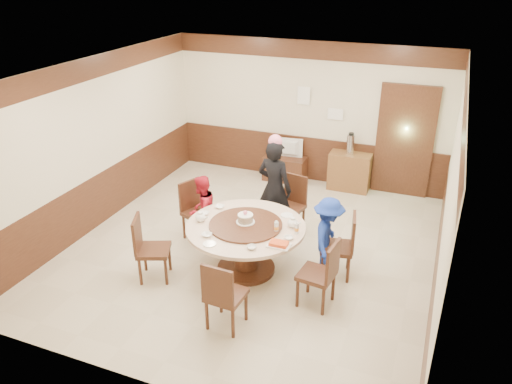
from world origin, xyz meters
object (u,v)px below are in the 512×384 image
at_px(banquet_table, 246,239).
at_px(shrimp_platter, 279,244).
at_px(person_blue, 328,237).
at_px(person_red, 202,210).
at_px(television, 285,148).
at_px(birthday_cake, 245,218).
at_px(person_standing, 274,188).
at_px(thermos, 350,144).
at_px(side_cabinet, 349,172).
at_px(tv_stand, 285,168).

height_order(banquet_table, shrimp_platter, shrimp_platter).
bearing_deg(shrimp_platter, person_blue, 56.59).
height_order(person_red, television, person_red).
distance_m(person_blue, birthday_cake, 1.20).
height_order(person_standing, person_blue, person_standing).
bearing_deg(shrimp_platter, thermos, 87.65).
bearing_deg(birthday_cake, side_cabinet, 76.20).
distance_m(person_blue, tv_stand, 3.41).
height_order(banquet_table, tv_stand, banquet_table).
distance_m(side_cabinet, thermos, 0.57).
distance_m(person_red, shrimp_platter, 1.83).
relative_size(person_red, side_cabinet, 1.42).
bearing_deg(person_standing, tv_stand, -65.05).
relative_size(banquet_table, person_red, 1.50).
relative_size(banquet_table, tv_stand, 2.00).
distance_m(person_blue, thermos, 3.04).
distance_m(tv_stand, side_cabinet, 1.33).
height_order(person_red, shrimp_platter, person_red).
bearing_deg(tv_stand, person_red, -98.91).
bearing_deg(banquet_table, thermos, 77.10).
relative_size(person_red, person_blue, 0.95).
relative_size(person_blue, tv_stand, 1.40).
relative_size(side_cabinet, thermos, 2.11).
relative_size(banquet_table, side_cabinet, 2.13).
distance_m(banquet_table, person_red, 1.10).
xyz_separation_m(tv_stand, thermos, (1.30, 0.03, 0.69)).
height_order(person_blue, tv_stand, person_blue).
bearing_deg(tv_stand, television, 0.00).
bearing_deg(television, person_blue, 112.56).
bearing_deg(banquet_table, birthday_cake, 117.19).
bearing_deg(television, shrimp_platter, 101.01).
relative_size(person_standing, thermos, 4.32).
relative_size(person_standing, television, 2.42).
relative_size(shrimp_platter, thermos, 0.79).
height_order(side_cabinet, thermos, thermos).
distance_m(shrimp_platter, side_cabinet, 3.77).
bearing_deg(side_cabinet, person_standing, -109.81).
relative_size(person_red, tv_stand, 1.34).
height_order(banquet_table, thermos, thermos).
height_order(banquet_table, television, television).
height_order(banquet_table, birthday_cake, birthday_cake).
height_order(television, thermos, thermos).
bearing_deg(side_cabinet, television, -178.71).
bearing_deg(side_cabinet, shrimp_platter, -92.76).
relative_size(tv_stand, side_cabinet, 1.06).
xyz_separation_m(banquet_table, person_red, (-0.97, 0.52, 0.04)).
distance_m(person_standing, birthday_cake, 1.15).
bearing_deg(thermos, person_standing, -109.18).
bearing_deg(television, person_red, 74.93).
height_order(person_red, tv_stand, person_red).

